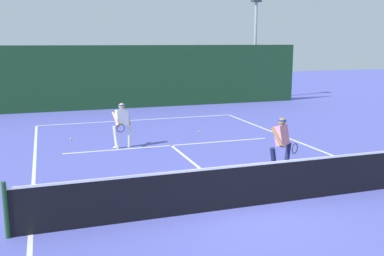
{
  "coord_description": "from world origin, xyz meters",
  "views": [
    {
      "loc": [
        -4.22,
        -8.52,
        3.68
      ],
      "look_at": [
        0.13,
        4.34,
        1.0
      ],
      "focal_mm": 41.1,
      "sensor_mm": 36.0,
      "label": 1
    }
  ],
  "objects_px": {
    "tennis_ball": "(199,131)",
    "tennis_ball_extra": "(71,139)",
    "light_pole": "(255,36)",
    "player_far": "(122,124)",
    "player_near": "(282,142)"
  },
  "relations": [
    {
      "from": "player_near",
      "to": "player_far",
      "type": "xyz_separation_m",
      "value": [
        -3.8,
        4.32,
        0.01
      ]
    },
    {
      "from": "player_far",
      "to": "light_pole",
      "type": "height_order",
      "value": "light_pole"
    },
    {
      "from": "player_far",
      "to": "light_pole",
      "type": "distance_m",
      "value": 15.12
    },
    {
      "from": "player_near",
      "to": "tennis_ball",
      "type": "relative_size",
      "value": 23.99
    },
    {
      "from": "player_far",
      "to": "light_pole",
      "type": "bearing_deg",
      "value": -145.57
    },
    {
      "from": "player_far",
      "to": "tennis_ball_extra",
      "type": "bearing_deg",
      "value": -60.01
    },
    {
      "from": "tennis_ball",
      "to": "tennis_ball_extra",
      "type": "xyz_separation_m",
      "value": [
        -5.1,
        0.2,
        0.0
      ]
    },
    {
      "from": "player_near",
      "to": "light_pole",
      "type": "height_order",
      "value": "light_pole"
    },
    {
      "from": "player_near",
      "to": "player_far",
      "type": "distance_m",
      "value": 5.76
    },
    {
      "from": "player_far",
      "to": "tennis_ball",
      "type": "distance_m",
      "value": 3.93
    },
    {
      "from": "player_far",
      "to": "tennis_ball",
      "type": "relative_size",
      "value": 24.16
    },
    {
      "from": "player_near",
      "to": "light_pole",
      "type": "xyz_separation_m",
      "value": [
        6.57,
        14.87,
        3.17
      ]
    },
    {
      "from": "tennis_ball",
      "to": "tennis_ball_extra",
      "type": "relative_size",
      "value": 1.0
    },
    {
      "from": "tennis_ball",
      "to": "light_pole",
      "type": "distance_m",
      "value": 11.92
    },
    {
      "from": "tennis_ball",
      "to": "tennis_ball_extra",
      "type": "bearing_deg",
      "value": 177.73
    }
  ]
}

